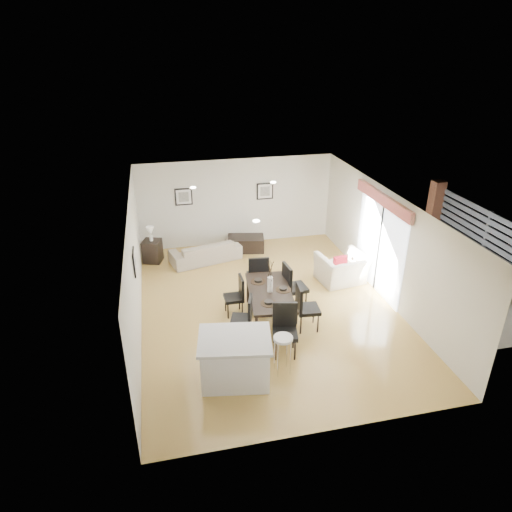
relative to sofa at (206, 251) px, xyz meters
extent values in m
plane|color=tan|center=(1.14, -2.88, -0.30)|extent=(8.00, 8.00, 0.00)
cube|color=silver|center=(1.14, 1.12, 1.05)|extent=(6.00, 0.04, 2.70)
cube|color=silver|center=(1.14, -6.88, 1.05)|extent=(6.00, 0.04, 2.70)
cube|color=silver|center=(-1.86, -2.88, 1.05)|extent=(0.04, 8.00, 2.70)
cube|color=silver|center=(4.14, -2.88, 1.05)|extent=(0.04, 8.00, 2.70)
cube|color=white|center=(1.14, -2.88, 2.40)|extent=(6.00, 8.00, 0.02)
imported|color=#9F9281|center=(0.00, 0.00, 0.00)|extent=(2.16, 1.27, 0.59)
imported|color=beige|center=(3.39, -2.08, 0.09)|extent=(1.34, 1.21, 0.78)
imported|color=#40632A|center=(6.61, -3.80, 0.05)|extent=(0.70, 0.63, 0.69)
imported|color=#40632A|center=(6.80, -1.12, 0.02)|extent=(0.44, 0.44, 0.63)
cube|color=black|center=(1.05, -3.48, 0.46)|extent=(1.13, 1.97, 0.06)
cylinder|color=black|center=(0.56, -4.31, 0.06)|extent=(0.07, 0.07, 0.72)
cylinder|color=black|center=(0.74, -2.56, 0.06)|extent=(0.07, 0.07, 0.72)
cylinder|color=black|center=(1.37, -4.39, 0.06)|extent=(0.07, 0.07, 0.72)
cylinder|color=black|center=(1.55, -2.65, 0.06)|extent=(0.07, 0.07, 0.72)
cube|color=black|center=(0.30, -3.95, 0.15)|extent=(0.56, 0.56, 0.08)
cube|color=black|center=(0.48, -4.01, 0.43)|extent=(0.19, 0.44, 0.53)
cylinder|color=black|center=(0.19, -3.73, -0.09)|extent=(0.03, 0.03, 0.41)
cylinder|color=black|center=(0.52, -3.84, -0.09)|extent=(0.03, 0.03, 0.41)
cylinder|color=black|center=(0.08, -4.06, -0.09)|extent=(0.03, 0.03, 0.41)
cylinder|color=black|center=(0.41, -4.17, -0.09)|extent=(0.03, 0.03, 0.41)
cube|color=black|center=(0.30, -3.01, 0.14)|extent=(0.44, 0.44, 0.08)
cube|color=black|center=(0.49, -3.01, 0.41)|extent=(0.06, 0.43, 0.52)
cylinder|color=black|center=(0.13, -2.84, -0.10)|extent=(0.03, 0.03, 0.40)
cylinder|color=black|center=(0.47, -2.84, -0.10)|extent=(0.03, 0.03, 0.40)
cylinder|color=black|center=(0.13, -3.18, -0.10)|extent=(0.03, 0.03, 0.40)
cylinder|color=black|center=(0.47, -3.18, -0.10)|extent=(0.03, 0.03, 0.40)
cube|color=black|center=(1.81, -3.95, 0.20)|extent=(0.54, 0.54, 0.09)
cube|color=black|center=(1.59, -3.93, 0.51)|extent=(0.11, 0.50, 0.59)
cylinder|color=black|center=(1.98, -4.16, -0.07)|extent=(0.04, 0.04, 0.45)
cylinder|color=black|center=(1.60, -4.13, -0.07)|extent=(0.04, 0.04, 0.45)
cylinder|color=black|center=(2.02, -3.77, -0.07)|extent=(0.04, 0.04, 0.45)
cylinder|color=black|center=(1.63, -3.74, -0.07)|extent=(0.04, 0.04, 0.45)
cube|color=black|center=(1.81, -3.01, 0.22)|extent=(0.56, 0.56, 0.09)
cube|color=black|center=(1.58, -3.03, 0.55)|extent=(0.12, 0.52, 0.62)
cylinder|color=black|center=(2.03, -3.19, -0.06)|extent=(0.04, 0.04, 0.47)
cylinder|color=black|center=(1.62, -3.23, -0.06)|extent=(0.04, 0.04, 0.47)
cylinder|color=black|center=(1.99, -2.79, -0.06)|extent=(0.04, 0.04, 0.47)
cylinder|color=black|center=(1.59, -2.82, -0.06)|extent=(0.04, 0.04, 0.47)
cube|color=black|center=(1.05, -4.73, 0.20)|extent=(0.59, 0.59, 0.09)
cube|color=black|center=(1.10, -4.52, 0.52)|extent=(0.50, 0.17, 0.60)
cylinder|color=black|center=(0.82, -4.88, -0.07)|extent=(0.04, 0.04, 0.46)
cylinder|color=black|center=(0.90, -4.50, -0.07)|extent=(0.04, 0.04, 0.46)
cylinder|color=black|center=(1.20, -4.97, -0.07)|extent=(0.04, 0.04, 0.46)
cylinder|color=black|center=(1.29, -4.58, -0.07)|extent=(0.04, 0.04, 0.46)
cube|color=black|center=(1.05, -2.22, 0.21)|extent=(0.55, 0.55, 0.09)
cube|color=black|center=(1.03, -2.44, 0.53)|extent=(0.51, 0.11, 0.60)
cylinder|color=black|center=(1.27, -2.04, -0.07)|extent=(0.04, 0.04, 0.46)
cylinder|color=black|center=(1.23, -2.44, -0.07)|extent=(0.04, 0.04, 0.46)
cylinder|color=black|center=(0.87, -2.01, -0.07)|extent=(0.04, 0.04, 0.46)
cylinder|color=black|center=(0.84, -2.40, -0.07)|extent=(0.04, 0.04, 0.46)
cylinder|color=white|center=(1.05, -3.48, 0.67)|extent=(0.12, 0.12, 0.36)
cylinder|color=#2E2114|center=(1.36, -3.48, 0.49)|extent=(0.35, 0.35, 0.01)
cylinder|color=black|center=(1.36, -3.48, 0.53)|extent=(0.19, 0.19, 0.05)
cylinder|color=#2E2114|center=(0.90, -2.98, 0.49)|extent=(0.35, 0.35, 0.01)
cylinder|color=black|center=(0.90, -2.98, 0.53)|extent=(0.19, 0.19, 0.05)
cylinder|color=#2E2114|center=(0.90, -3.97, 0.49)|extent=(0.35, 0.35, 0.01)
cylinder|color=black|center=(0.90, -3.97, 0.53)|extent=(0.19, 0.19, 0.05)
cube|color=black|center=(1.30, 0.47, -0.08)|extent=(1.19, 0.84, 0.44)
cube|color=black|center=(-1.51, 0.30, 0.03)|extent=(0.62, 0.62, 0.66)
cylinder|color=white|center=(-1.51, 0.30, 0.45)|extent=(0.10, 0.10, 0.18)
cone|color=beige|center=(-1.51, 0.30, 0.67)|extent=(0.22, 0.22, 0.24)
cube|color=maroon|center=(3.28, -2.19, 0.33)|extent=(0.38, 0.16, 0.37)
cube|color=silver|center=(-0.08, -5.27, 0.14)|extent=(1.38, 1.13, 0.88)
cube|color=#B2B3B5|center=(-0.08, -5.27, 0.62)|extent=(1.50, 1.25, 0.06)
cylinder|color=silver|center=(0.85, -5.27, 0.50)|extent=(0.37, 0.37, 0.06)
cylinder|color=silver|center=(0.98, -5.14, 0.10)|extent=(0.03, 0.03, 0.79)
cylinder|color=silver|center=(0.73, -5.14, 0.10)|extent=(0.03, 0.03, 0.79)
cylinder|color=silver|center=(0.73, -5.39, 0.10)|extent=(0.03, 0.03, 0.79)
cylinder|color=silver|center=(0.98, -5.39, 0.10)|extent=(0.03, 0.03, 0.79)
cube|color=black|center=(-0.46, 1.09, 1.35)|extent=(0.52, 0.03, 0.52)
cube|color=white|center=(-0.46, 1.09, 1.35)|extent=(0.44, 0.04, 0.44)
cube|color=#5E5D58|center=(-0.46, 1.09, 1.35)|extent=(0.30, 0.04, 0.30)
cube|color=black|center=(2.04, 1.09, 1.35)|extent=(0.52, 0.03, 0.52)
cube|color=white|center=(2.04, 1.09, 1.35)|extent=(0.44, 0.04, 0.44)
cube|color=#5E5D58|center=(2.04, 1.09, 1.35)|extent=(0.30, 0.04, 0.30)
cube|color=black|center=(-1.83, -3.08, 1.35)|extent=(0.03, 0.52, 0.52)
cube|color=white|center=(-1.83, -3.08, 1.35)|extent=(0.04, 0.44, 0.44)
cube|color=#5E5D58|center=(-1.83, -3.08, 1.35)|extent=(0.04, 0.30, 0.30)
cube|color=white|center=(4.12, -2.58, 0.83)|extent=(0.02, 2.40, 2.25)
cube|color=black|center=(4.10, -2.58, 0.83)|extent=(0.03, 0.05, 2.25)
cube|color=black|center=(4.10, -2.58, 1.97)|extent=(0.03, 2.50, 0.05)
cube|color=maroon|center=(4.06, -2.58, 2.13)|extent=(0.10, 2.70, 0.28)
plane|color=gray|center=(6.14, -2.58, -0.30)|extent=(6.00, 6.00, 0.00)
cube|color=#2F2F31|center=(7.34, -2.58, 0.60)|extent=(0.08, 5.50, 1.80)
cube|color=brown|center=(7.19, -0.18, 0.70)|extent=(0.35, 0.35, 2.00)
camera|label=1|loc=(-1.21, -12.09, 5.65)|focal=32.00mm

